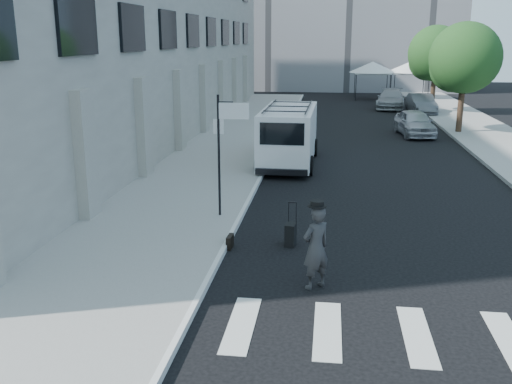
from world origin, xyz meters
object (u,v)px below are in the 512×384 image
(parked_car_b, at_px, (421,104))
(parked_car_c, at_px, (391,99))
(suitcase, at_px, (291,234))
(cargo_van, at_px, (289,135))
(briefcase, at_px, (230,242))
(businessman, at_px, (316,248))
(parked_car_a, at_px, (415,123))

(parked_car_b, bearing_deg, parked_car_c, 118.28)
(suitcase, distance_m, parked_car_b, 28.21)
(cargo_van, height_order, parked_car_c, cargo_van)
(briefcase, xyz_separation_m, parked_car_b, (8.70, 27.68, 0.53))
(suitcase, xyz_separation_m, parked_car_b, (7.19, 27.27, 0.40))
(businessman, relative_size, suitcase, 1.62)
(suitcase, relative_size, parked_car_b, 0.26)
(briefcase, height_order, suitcase, suitcase)
(suitcase, height_order, cargo_van, cargo_van)
(cargo_van, xyz_separation_m, parked_car_b, (7.97, 17.38, -0.53))
(businessman, relative_size, briefcase, 4.14)
(businessman, xyz_separation_m, suitcase, (-0.70, 2.51, -0.61))
(suitcase, bearing_deg, businessman, -67.22)
(parked_car_a, xyz_separation_m, parked_car_c, (-0.10, 12.28, 0.01))
(briefcase, bearing_deg, businessman, -41.23)
(briefcase, bearing_deg, parked_car_c, 79.54)
(cargo_van, distance_m, parked_car_c, 21.20)
(businessman, relative_size, parked_car_b, 0.43)
(briefcase, xyz_separation_m, parked_car_c, (6.90, 30.59, 0.54))
(cargo_van, relative_size, parked_car_c, 1.30)
(parked_car_c, bearing_deg, suitcase, -93.11)
(cargo_van, xyz_separation_m, parked_car_a, (6.27, 8.00, -0.53))
(briefcase, bearing_deg, parked_car_b, 74.80)
(businessman, bearing_deg, parked_car_c, -138.34)
(suitcase, bearing_deg, cargo_van, 101.76)
(briefcase, distance_m, suitcase, 1.57)
(parked_car_b, bearing_deg, briefcase, -110.94)
(suitcase, bearing_deg, briefcase, -157.58)
(businessman, distance_m, parked_car_a, 20.96)
(parked_car_a, height_order, parked_car_b, parked_car_b)
(suitcase, xyz_separation_m, parked_car_c, (5.39, 30.18, 0.41))
(suitcase, height_order, parked_car_c, parked_car_c)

